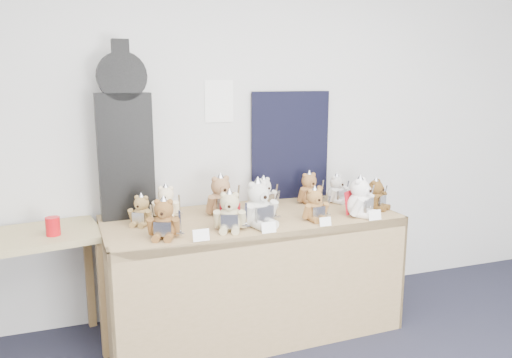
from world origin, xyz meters
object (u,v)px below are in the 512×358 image
object	(u,v)px
teddy_front_far_left	(164,220)
teddy_front_far_right	(360,199)
teddy_back_centre_left	(221,197)
teddy_back_far_left	(141,212)
teddy_back_left	(166,203)
red_cup	(53,226)
teddy_front_centre	(259,205)
side_table	(18,256)
teddy_front_end	(376,196)
teddy_front_right	(315,206)
teddy_back_end	(337,190)
teddy_back_right	(309,189)
display_table	(256,244)
teddy_front_left	(230,213)
guitar_case	(125,133)
teddy_back_centre_right	(264,194)

from	to	relation	value
teddy_front_far_left	teddy_front_far_right	xyz separation A→B (m)	(1.32, 0.03, 0.01)
teddy_back_centre_left	teddy_back_far_left	world-z (taller)	teddy_back_centre_left
teddy_front_far_left	teddy_back_left	bearing A→B (deg)	98.64
red_cup	teddy_front_centre	world-z (taller)	teddy_front_centre
teddy_back_centre_left	side_table	bearing A→B (deg)	172.21
teddy_front_end	teddy_front_right	bearing A→B (deg)	161.08
teddy_back_left	teddy_back_end	xyz separation A→B (m)	(1.27, -0.00, -0.00)
teddy_back_right	teddy_back_far_left	size ratio (longest dim) A/B	1.19
red_cup	teddy_back_right	world-z (taller)	teddy_back_right
display_table	teddy_front_right	distance (m)	0.47
display_table	teddy_back_right	bearing A→B (deg)	25.90
display_table	teddy_front_left	size ratio (longest dim) A/B	7.19
teddy_front_far_left	teddy_back_centre_left	world-z (taller)	teddy_back_centre_left
teddy_front_far_right	guitar_case	bearing A→B (deg)	126.59
teddy_front_centre	guitar_case	bearing A→B (deg)	133.41
red_cup	teddy_back_far_left	bearing A→B (deg)	-0.08
teddy_back_centre_left	red_cup	bearing A→B (deg)	175.43
teddy_front_centre	teddy_back_centre_right	size ratio (longest dim) A/B	1.32
display_table	teddy_front_end	bearing A→B (deg)	-4.43
teddy_back_centre_right	teddy_back_end	bearing A→B (deg)	-23.36
teddy_front_far_right	teddy_front_right	bearing A→B (deg)	141.80
teddy_back_right	teddy_back_centre_left	bearing A→B (deg)	-178.11
red_cup	teddy_back_left	world-z (taller)	teddy_back_left
teddy_front_right	teddy_back_left	xyz separation A→B (m)	(-0.91, 0.37, 0.00)
side_table	teddy_front_far_right	distance (m)	2.19
teddy_back_right	teddy_front_far_left	bearing A→B (deg)	-163.46
red_cup	teddy_front_right	distance (m)	1.63
teddy_front_centre	teddy_front_right	distance (m)	0.39
teddy_front_far_left	teddy_front_left	world-z (taller)	teddy_front_left
teddy_back_end	teddy_front_left	bearing A→B (deg)	-178.34
teddy_front_far_left	teddy_back_left	size ratio (longest dim) A/B	1.07
teddy_back_centre_left	display_table	bearing A→B (deg)	-53.19
teddy_front_end	teddy_back_left	size ratio (longest dim) A/B	0.98
teddy_back_end	teddy_back_centre_left	bearing A→B (deg)	161.47
teddy_front_far_left	teddy_front_right	size ratio (longest dim) A/B	1.10
teddy_back_centre_right	display_table	bearing A→B (deg)	-140.79
teddy_front_end	teddy_back_centre_right	bearing A→B (deg)	127.63
guitar_case	teddy_front_centre	xyz separation A→B (m)	(0.76, -0.46, -0.43)
teddy_front_centre	teddy_front_far_right	bearing A→B (deg)	-16.53
teddy_back_end	teddy_back_far_left	world-z (taller)	teddy_back_end
display_table	teddy_front_far_right	size ratio (longest dim) A/B	6.58
red_cup	teddy_back_centre_right	bearing A→B (deg)	5.86
guitar_case	teddy_front_end	bearing A→B (deg)	-14.13
teddy_front_far_left	teddy_back_centre_right	world-z (taller)	teddy_front_far_left
teddy_back_left	teddy_back_centre_right	world-z (taller)	teddy_back_centre_right
teddy_back_left	teddy_back_right	size ratio (longest dim) A/B	0.95
teddy_front_left	teddy_back_centre_left	world-z (taller)	teddy_back_centre_left
display_table	teddy_front_right	size ratio (longest dim) A/B	8.15
teddy_front_far_right	teddy_back_end	world-z (taller)	teddy_front_far_right
side_table	teddy_back_right	xyz separation A→B (m)	(1.98, 0.10, 0.25)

